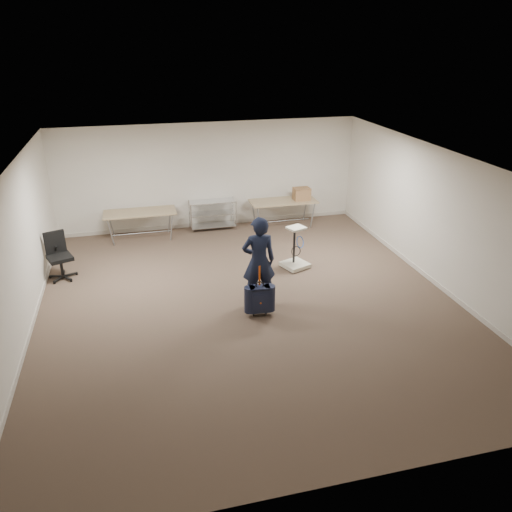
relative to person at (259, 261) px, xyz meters
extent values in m
plane|color=#47382B|center=(-0.19, 0.04, -0.89)|extent=(9.00, 9.00, 0.00)
plane|color=beige|center=(-0.19, 4.54, 0.51)|extent=(8.00, 0.00, 8.00)
plane|color=beige|center=(-0.19, -4.46, 0.51)|extent=(8.00, 0.00, 8.00)
plane|color=beige|center=(-4.19, 0.04, 0.51)|extent=(0.00, 9.00, 9.00)
plane|color=beige|center=(3.81, 0.04, 0.51)|extent=(0.00, 9.00, 9.00)
plane|color=silver|center=(-0.19, 0.04, 1.91)|extent=(8.00, 8.00, 0.00)
cube|color=beige|center=(-0.19, 4.53, -0.84)|extent=(8.00, 0.02, 0.10)
cube|color=beige|center=(-4.18, 0.04, -0.84)|extent=(0.02, 9.00, 0.10)
cube|color=beige|center=(3.80, 0.04, -0.84)|extent=(0.02, 9.00, 0.10)
cube|color=#917A59|center=(-2.09, 3.99, -0.18)|extent=(1.80, 0.75, 0.03)
cylinder|color=gray|center=(-2.09, 3.99, -0.74)|extent=(1.50, 0.02, 0.02)
cylinder|color=gray|center=(-2.84, 3.69, -0.54)|extent=(0.13, 0.04, 0.69)
cylinder|color=gray|center=(-1.34, 3.69, -0.54)|extent=(0.13, 0.04, 0.69)
cylinder|color=gray|center=(-2.84, 4.29, -0.54)|extent=(0.13, 0.04, 0.69)
cylinder|color=gray|center=(-1.34, 4.29, -0.54)|extent=(0.13, 0.04, 0.69)
cube|color=#917A59|center=(1.71, 3.99, -0.18)|extent=(1.80, 0.75, 0.03)
cylinder|color=gray|center=(1.71, 3.99, -0.74)|extent=(1.50, 0.02, 0.02)
cylinder|color=gray|center=(0.96, 3.69, -0.54)|extent=(0.13, 0.04, 0.69)
cylinder|color=gray|center=(2.46, 3.69, -0.54)|extent=(0.13, 0.04, 0.69)
cylinder|color=gray|center=(0.96, 4.29, -0.54)|extent=(0.13, 0.04, 0.69)
cylinder|color=gray|center=(2.46, 4.29, -0.54)|extent=(0.13, 0.04, 0.69)
cylinder|color=silver|center=(-0.79, 4.02, -0.49)|extent=(0.02, 0.02, 0.80)
cylinder|color=silver|center=(0.41, 4.02, -0.49)|extent=(0.02, 0.02, 0.80)
cylinder|color=silver|center=(-0.79, 4.47, -0.49)|extent=(0.02, 0.02, 0.80)
cylinder|color=silver|center=(0.41, 4.47, -0.49)|extent=(0.02, 0.02, 0.80)
cube|color=silver|center=(-0.19, 4.24, -0.79)|extent=(1.20, 0.45, 0.02)
cube|color=silver|center=(-0.19, 4.24, -0.44)|extent=(1.20, 0.45, 0.02)
cube|color=silver|center=(-0.19, 4.24, -0.11)|extent=(1.20, 0.45, 0.01)
imported|color=black|center=(0.00, 0.00, 0.00)|extent=(0.66, 0.45, 1.78)
cube|color=black|center=(-0.11, -0.49, -0.54)|extent=(0.39, 0.25, 0.51)
cube|color=black|center=(-0.10, -0.47, -0.81)|extent=(0.35, 0.18, 0.03)
cylinder|color=black|center=(-0.22, -0.48, -0.86)|extent=(0.03, 0.07, 0.07)
cylinder|color=black|center=(0.01, -0.50, -0.86)|extent=(0.03, 0.07, 0.07)
torus|color=black|center=(-0.11, -0.49, -0.25)|extent=(0.16, 0.04, 0.16)
cube|color=#DB4F0B|center=(-0.10, -0.47, -0.07)|extent=(0.03, 0.01, 0.39)
cylinder|color=black|center=(-3.85, 2.06, -0.84)|extent=(0.62, 0.62, 0.09)
cylinder|color=black|center=(-3.85, 2.06, -0.63)|extent=(0.06, 0.06, 0.41)
cube|color=black|center=(-3.85, 2.06, -0.41)|extent=(0.61, 0.61, 0.08)
cube|color=black|center=(-3.93, 2.27, -0.12)|extent=(0.42, 0.21, 0.49)
cube|color=#EFE9CD|center=(1.20, 1.36, -0.83)|extent=(0.68, 0.68, 0.08)
cylinder|color=black|center=(0.99, 1.15, -0.87)|extent=(0.06, 0.06, 0.04)
cylinder|color=black|center=(1.20, 1.42, -0.36)|extent=(0.05, 0.05, 0.85)
cube|color=#EFE9CD|center=(1.20, 1.36, 0.06)|extent=(0.46, 0.43, 0.04)
torus|color=blue|center=(1.25, 1.28, -0.26)|extent=(0.29, 0.20, 0.26)
cube|color=#A0814A|center=(2.21, 3.96, 0.00)|extent=(0.44, 0.33, 0.33)
camera|label=1|loc=(-2.14, -8.35, 3.94)|focal=35.00mm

